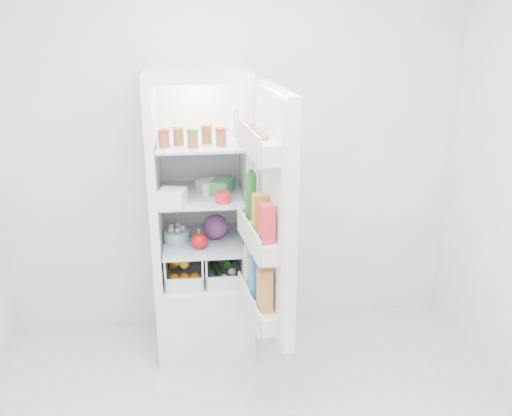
{
  "coord_description": "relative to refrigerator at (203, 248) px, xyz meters",
  "views": [
    {
      "loc": [
        -0.22,
        -2.11,
        2.18
      ],
      "look_at": [
        0.11,
        0.95,
        1.04
      ],
      "focal_mm": 40.0,
      "sensor_mm": 36.0,
      "label": 1
    }
  ],
  "objects": [
    {
      "name": "condiment_jars",
      "position": [
        -0.04,
        -0.18,
        0.76
      ],
      "size": [
        0.38,
        0.16,
        0.08
      ],
      "color": "#B21919",
      "rests_on": "shelf_top"
    },
    {
      "name": "tub_cream",
      "position": [
        0.05,
        -0.03,
        0.43
      ],
      "size": [
        0.16,
        0.16,
        0.07
      ],
      "primitive_type": "cube",
      "rotation": [
        0.0,
        0.0,
        0.38
      ],
      "color": "white",
      "rests_on": "shelf_mid"
    },
    {
      "name": "tub_white",
      "position": [
        -0.17,
        -0.26,
        0.44
      ],
      "size": [
        0.18,
        0.18,
        0.09
      ],
      "primitive_type": "cube",
      "rotation": [
        0.0,
        0.0,
        -0.24
      ],
      "color": "white",
      "rests_on": "shelf_mid"
    },
    {
      "name": "shelf_mid",
      "position": [
        -0.0,
        -0.06,
        0.38
      ],
      "size": [
        0.49,
        0.53,
        0.02
      ],
      "primitive_type": "cube",
      "color": "silver",
      "rests_on": "refrigerator"
    },
    {
      "name": "fridge_door",
      "position": [
        0.34,
        -0.64,
        0.43
      ],
      "size": [
        0.24,
        0.6,
        1.3
      ],
      "rotation": [
        0.0,
        0.0,
        1.7
      ],
      "color": "silver",
      "rests_on": "refrigerator"
    },
    {
      "name": "mushroom_bowl",
      "position": [
        -0.17,
        -0.06,
        0.12
      ],
      "size": [
        0.2,
        0.2,
        0.07
      ],
      "primitive_type": "cylinder",
      "rotation": [
        0.0,
        0.0,
        0.33
      ],
      "color": "#84B8C4",
      "rests_on": "shelf_low"
    },
    {
      "name": "veg_pile",
      "position": [
        0.13,
        -0.06,
        -0.1
      ],
      "size": [
        0.16,
        0.3,
        0.1
      ],
      "color": "#184819",
      "rests_on": "refrigerator"
    },
    {
      "name": "refrigerator",
      "position": [
        0.0,
        0.0,
        0.0
      ],
      "size": [
        0.6,
        0.6,
        1.8
      ],
      "color": "silver",
      "rests_on": "ground"
    },
    {
      "name": "tin_red",
      "position": [
        0.12,
        -0.23,
        0.42
      ],
      "size": [
        0.11,
        0.11,
        0.06
      ],
      "primitive_type": "cylinder",
      "rotation": [
        0.0,
        0.0,
        -0.32
      ],
      "color": "red",
      "rests_on": "shelf_mid"
    },
    {
      "name": "crisper_right",
      "position": [
        0.12,
        -0.06,
        -0.06
      ],
      "size": [
        0.23,
        0.46,
        0.22
      ],
      "primitive_type": null,
      "color": "silver",
      "rests_on": "refrigerator"
    },
    {
      "name": "squeeze_bottle",
      "position": [
        0.21,
        0.01,
        0.81
      ],
      "size": [
        0.06,
        0.06,
        0.18
      ],
      "primitive_type": "cylinder",
      "rotation": [
        0.0,
        0.0,
        0.16
      ],
      "color": "silver",
      "rests_on": "shelf_top"
    },
    {
      "name": "tub_green",
      "position": [
        0.13,
        -0.07,
        0.44
      ],
      "size": [
        0.16,
        0.18,
        0.09
      ],
      "primitive_type": "cube",
      "rotation": [
        0.0,
        0.0,
        -0.37
      ],
      "color": "#3D8851",
      "rests_on": "shelf_mid"
    },
    {
      "name": "citrus_pile",
      "position": [
        -0.13,
        -0.12,
        -0.07
      ],
      "size": [
        0.2,
        0.24,
        0.16
      ],
      "color": "orange",
      "rests_on": "refrigerator"
    },
    {
      "name": "crisper_left",
      "position": [
        -0.12,
        -0.06,
        -0.06
      ],
      "size": [
        0.23,
        0.46,
        0.22
      ],
      "primitive_type": null,
      "color": "silver",
      "rests_on": "refrigerator"
    },
    {
      "name": "bell_pepper",
      "position": [
        -0.02,
        -0.18,
        0.13
      ],
      "size": [
        0.1,
        0.1,
        0.1
      ],
      "primitive_type": "sphere",
      "color": "red",
      "rests_on": "shelf_low"
    },
    {
      "name": "red_cabbage",
      "position": [
        0.08,
        -0.03,
        0.16
      ],
      "size": [
        0.16,
        0.16,
        0.16
      ],
      "primitive_type": "sphere",
      "color": "#501F5B",
      "rests_on": "shelf_low"
    },
    {
      "name": "shelf_low",
      "position": [
        -0.0,
        -0.06,
        0.07
      ],
      "size": [
        0.49,
        0.53,
        0.01
      ],
      "primitive_type": "cube",
      "color": "silver",
      "rests_on": "refrigerator"
    },
    {
      "name": "shelf_top",
      "position": [
        -0.0,
        -0.06,
        0.71
      ],
      "size": [
        0.49,
        0.53,
        0.02
      ],
      "primitive_type": "cube",
      "color": "silver",
      "rests_on": "refrigerator"
    },
    {
      "name": "room_walls",
      "position": [
        0.2,
        -1.25,
        0.93
      ],
      "size": [
        3.02,
        3.02,
        2.61
      ],
      "color": "beige",
      "rests_on": "ground"
    }
  ]
}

